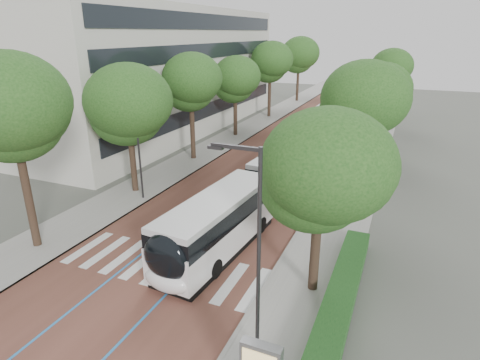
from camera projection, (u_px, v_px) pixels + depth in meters
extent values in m
plane|color=#51544C|center=(150.00, 276.00, 19.84)|extent=(160.00, 160.00, 0.00)
cube|color=brown|center=(321.00, 121.00, 54.42)|extent=(11.00, 140.00, 0.02)
cube|color=gray|center=(269.00, 116.00, 57.13)|extent=(4.00, 140.00, 0.12)
cube|color=gray|center=(379.00, 125.00, 51.67)|extent=(4.00, 140.00, 0.12)
cube|color=gray|center=(282.00, 117.00, 56.44)|extent=(0.20, 140.00, 0.14)
cube|color=gray|center=(364.00, 124.00, 52.37)|extent=(0.20, 140.00, 0.14)
cube|color=silver|center=(88.00, 247.00, 22.44)|extent=(0.55, 3.60, 0.01)
cube|color=silver|center=(106.00, 252.00, 21.99)|extent=(0.55, 3.60, 0.01)
cube|color=silver|center=(125.00, 256.00, 21.53)|extent=(0.55, 3.60, 0.01)
cube|color=silver|center=(144.00, 261.00, 21.08)|extent=(0.55, 3.60, 0.01)
cube|color=silver|center=(164.00, 266.00, 20.62)|extent=(0.55, 3.60, 0.01)
cube|color=silver|center=(185.00, 271.00, 20.17)|extent=(0.55, 3.60, 0.01)
cube|color=silver|center=(207.00, 277.00, 19.71)|extent=(0.55, 3.60, 0.01)
cube|color=silver|center=(231.00, 283.00, 19.26)|extent=(0.55, 3.60, 0.01)
cube|color=silver|center=(255.00, 289.00, 18.80)|extent=(0.55, 3.60, 0.01)
cube|color=#2676BF|center=(310.00, 120.00, 55.00)|extent=(0.12, 126.00, 0.01)
cube|color=#2676BF|center=(333.00, 122.00, 53.83)|extent=(0.12, 126.00, 0.01)
cube|color=#A8A79C|center=(145.00, 70.00, 48.72)|extent=(18.00, 40.00, 14.00)
cube|color=black|center=(212.00, 108.00, 46.81)|extent=(0.12, 38.00, 1.60)
cube|color=black|center=(212.00, 80.00, 45.70)|extent=(0.12, 38.00, 1.60)
cube|color=black|center=(211.00, 51.00, 44.60)|extent=(0.12, 38.00, 1.60)
cube|color=black|center=(210.00, 22.00, 43.56)|extent=(0.12, 38.00, 1.60)
cube|color=#153D16|center=(336.00, 314.00, 16.35)|extent=(1.20, 14.00, 0.80)
cylinder|color=#2C2C2E|center=(259.00, 263.00, 13.35)|extent=(0.14, 0.14, 8.00)
cube|color=#2C2C2E|center=(236.00, 147.00, 12.28)|extent=(1.70, 0.12, 0.12)
cube|color=#2C2C2E|center=(216.00, 147.00, 12.57)|extent=(0.50, 0.20, 0.10)
cylinder|color=#2C2C2E|center=(358.00, 120.00, 34.96)|extent=(0.14, 0.14, 8.00)
cube|color=#2C2C2E|center=(353.00, 74.00, 33.90)|extent=(1.70, 0.12, 0.12)
cube|color=#2C2C2E|center=(345.00, 75.00, 34.18)|extent=(0.50, 0.20, 0.10)
cylinder|color=#2C2C2E|center=(138.00, 144.00, 27.55)|extent=(0.14, 0.14, 8.00)
cylinder|color=black|center=(29.00, 203.00, 21.64)|extent=(0.44, 0.44, 5.36)
ellipsoid|color=#194616|center=(12.00, 113.00, 19.95)|extent=(5.80, 5.80, 4.93)
cylinder|color=black|center=(133.00, 163.00, 29.58)|extent=(0.44, 0.44, 4.46)
ellipsoid|color=#194616|center=(128.00, 109.00, 28.17)|extent=(6.10, 6.10, 5.19)
cylinder|color=black|center=(193.00, 134.00, 37.28)|extent=(0.44, 0.44, 4.91)
ellipsoid|color=#194616|center=(191.00, 85.00, 35.74)|extent=(5.34, 5.34, 4.54)
cylinder|color=black|center=(235.00, 117.00, 46.02)|extent=(0.44, 0.44, 4.38)
ellipsoid|color=#194616|center=(235.00, 82.00, 44.64)|extent=(5.30, 5.30, 4.50)
cylinder|color=black|center=(269.00, 99.00, 56.26)|extent=(0.44, 0.44, 5.16)
ellipsoid|color=#194616|center=(270.00, 64.00, 54.63)|extent=(5.74, 5.74, 4.88)
cylinder|color=black|center=(297.00, 86.00, 69.20)|extent=(0.44, 0.44, 5.31)
ellipsoid|color=#194616|center=(299.00, 57.00, 67.53)|extent=(6.35, 6.35, 5.39)
cylinder|color=black|center=(315.00, 252.00, 18.07)|extent=(0.44, 0.44, 4.01)
ellipsoid|color=#194616|center=(321.00, 176.00, 16.81)|extent=(5.61, 5.61, 4.77)
cylinder|color=black|center=(354.00, 167.00, 28.32)|extent=(0.44, 0.44, 4.74)
ellipsoid|color=#194616|center=(360.00, 106.00, 26.83)|extent=(5.84, 5.84, 4.96)
cylinder|color=black|center=(373.00, 130.00, 40.56)|extent=(0.44, 0.44, 4.00)
ellipsoid|color=#194616|center=(377.00, 94.00, 39.30)|extent=(5.88, 5.88, 5.00)
cylinder|color=black|center=(385.00, 103.00, 54.27)|extent=(0.44, 0.44, 4.67)
ellipsoid|color=#194616|center=(389.00, 71.00, 52.80)|extent=(5.39, 5.39, 4.58)
cylinder|color=black|center=(258.00, 190.00, 25.76)|extent=(2.37, 1.08, 2.30)
cube|color=silver|center=(218.00, 230.00, 21.67)|extent=(3.25, 9.53, 1.82)
cube|color=black|center=(218.00, 211.00, 21.28)|extent=(3.28, 9.35, 0.97)
cube|color=#BCBDBF|center=(218.00, 200.00, 21.05)|extent=(3.19, 9.34, 0.31)
cube|color=black|center=(219.00, 248.00, 22.05)|extent=(3.17, 9.16, 0.35)
cube|color=silver|center=(283.00, 178.00, 29.53)|extent=(3.12, 7.92, 1.82)
cube|color=black|center=(284.00, 163.00, 29.14)|extent=(3.15, 7.77, 0.97)
cube|color=#BCBDBF|center=(284.00, 154.00, 28.92)|extent=(3.06, 7.76, 0.31)
cube|color=black|center=(283.00, 191.00, 29.91)|extent=(3.05, 7.61, 0.35)
ellipsoid|color=black|center=(166.00, 258.00, 17.65)|extent=(2.43, 1.29, 2.28)
ellipsoid|color=silver|center=(167.00, 280.00, 18.00)|extent=(2.42, 1.19, 1.14)
cylinder|color=black|center=(177.00, 257.00, 20.53)|extent=(0.38, 1.02, 1.00)
cylinder|color=black|center=(215.00, 269.00, 19.55)|extent=(0.38, 1.02, 1.00)
cylinder|color=black|center=(277.00, 178.00, 31.68)|extent=(0.38, 1.02, 1.00)
cylinder|color=black|center=(305.00, 183.00, 30.70)|extent=(0.38, 1.02, 1.00)
cylinder|color=black|center=(228.00, 217.00, 24.99)|extent=(0.38, 1.02, 1.00)
cylinder|color=black|center=(261.00, 225.00, 24.01)|extent=(0.38, 1.02, 1.00)
cube|color=silver|center=(311.00, 141.00, 39.55)|extent=(3.21, 12.13, 1.82)
cube|color=black|center=(312.00, 130.00, 39.15)|extent=(3.23, 11.89, 0.97)
cube|color=#BCBDBF|center=(312.00, 123.00, 38.93)|extent=(3.14, 11.88, 0.31)
cube|color=black|center=(310.00, 151.00, 39.92)|extent=(3.13, 11.64, 0.35)
ellipsoid|color=black|center=(291.00, 148.00, 34.37)|extent=(2.41, 1.24, 2.28)
ellipsoid|color=silver|center=(291.00, 161.00, 34.72)|extent=(2.41, 1.14, 1.14)
cylinder|color=black|center=(287.00, 156.00, 37.25)|extent=(0.36, 1.02, 1.00)
cylinder|color=black|center=(311.00, 159.00, 36.31)|extent=(0.36, 1.02, 1.00)
cylinder|color=black|center=(311.00, 138.00, 43.48)|extent=(0.36, 1.02, 1.00)
cylinder|color=black|center=(331.00, 141.00, 42.54)|extent=(0.36, 1.02, 1.00)
cube|color=silver|center=(333.00, 117.00, 50.90)|extent=(2.77, 12.05, 1.82)
cube|color=black|center=(334.00, 108.00, 50.50)|extent=(2.80, 11.81, 0.97)
cube|color=#BCBDBF|center=(334.00, 103.00, 50.28)|extent=(2.71, 11.81, 0.31)
cube|color=black|center=(332.00, 125.00, 51.27)|extent=(2.71, 11.57, 0.35)
ellipsoid|color=black|center=(323.00, 119.00, 45.63)|extent=(2.37, 1.15, 2.28)
ellipsoid|color=silver|center=(322.00, 129.00, 45.98)|extent=(2.37, 1.05, 1.14)
cylinder|color=black|center=(317.00, 127.00, 48.51)|extent=(0.32, 1.01, 1.00)
cylinder|color=black|center=(336.00, 129.00, 47.65)|extent=(0.32, 1.01, 1.00)
cylinder|color=black|center=(330.00, 116.00, 54.85)|extent=(0.32, 1.01, 1.00)
cylinder|color=black|center=(347.00, 118.00, 53.98)|extent=(0.32, 1.01, 1.00)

